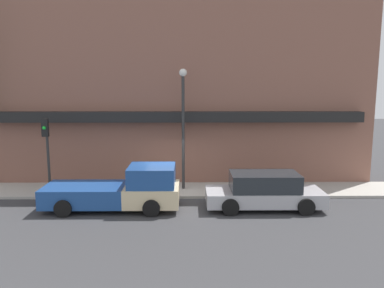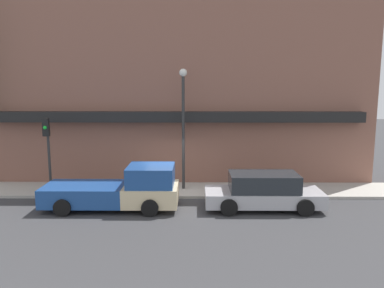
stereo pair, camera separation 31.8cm
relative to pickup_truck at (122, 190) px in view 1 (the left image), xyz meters
name	(u,v)px [view 1 (the left image)]	position (x,y,z in m)	size (l,w,h in m)	color
ground_plane	(174,199)	(2.10, 1.27, -0.78)	(80.00, 80.00, 0.00)	#38383A
sidewalk	(175,190)	(2.10, 2.49, -0.72)	(36.00, 2.44, 0.12)	#ADA89E
building	(176,79)	(2.09, 5.20, 4.53)	(19.80, 3.80, 10.64)	brown
pickup_truck	(122,190)	(0.00, 0.00, 0.00)	(5.45, 2.15, 1.78)	beige
parked_car	(264,191)	(5.82, 0.00, -0.06)	(4.74, 1.97, 1.48)	#ADADB2
fire_hydrant	(269,186)	(6.37, 1.70, -0.29)	(0.17, 0.17, 0.75)	red
street_lamp	(183,115)	(2.48, 2.56, 2.86)	(0.36, 0.36, 5.63)	#2D2D2D
traffic_light	(47,142)	(-3.66, 1.91, 1.70)	(0.28, 0.42, 3.41)	#2D2D2D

